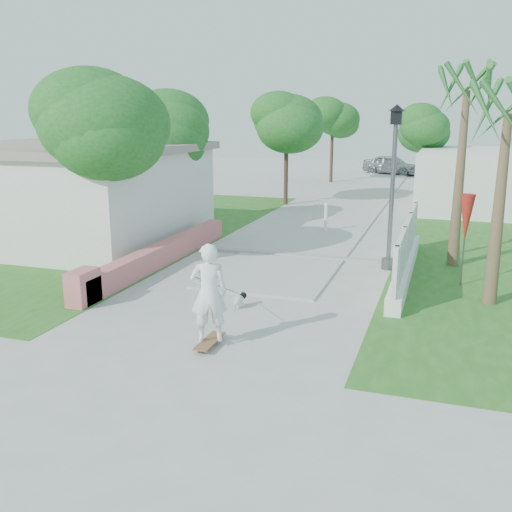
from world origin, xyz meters
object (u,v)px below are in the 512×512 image
at_px(bollard, 326,216).
at_px(parked_car, 391,165).
at_px(street_lamp, 393,182).
at_px(patio_umbrella, 466,219).
at_px(skateboarder, 210,293).
at_px(dog, 239,300).

bearing_deg(bollard, parked_car, 89.56).
xyz_separation_m(street_lamp, parked_car, (-2.53, 26.60, -1.73)).
distance_m(street_lamp, parked_car, 26.77).
bearing_deg(patio_umbrella, street_lamp, 152.24).
distance_m(skateboarder, parked_car, 33.10).
bearing_deg(parked_car, skateboarder, -159.08).
xyz_separation_m(bollard, patio_umbrella, (4.60, -5.50, 1.10)).
bearing_deg(street_lamp, skateboarder, -111.65).
height_order(bollard, parked_car, parked_car).
relative_size(patio_umbrella, skateboarder, 0.81).
distance_m(bollard, skateboarder, 11.01).
bearing_deg(skateboarder, patio_umbrella, -152.79).
relative_size(patio_umbrella, dog, 4.80).
height_order(bollard, skateboarder, skateboarder).
xyz_separation_m(patio_umbrella, dog, (-4.69, -3.40, -1.50)).
bearing_deg(skateboarder, street_lamp, -135.27).
distance_m(street_lamp, bollard, 5.56).
xyz_separation_m(patio_umbrella, parked_car, (-4.43, 27.60, -0.99)).
distance_m(skateboarder, dog, 2.26).
bearing_deg(street_lamp, dog, -122.38).
relative_size(dog, parked_car, 0.12).
xyz_separation_m(patio_umbrella, skateboarder, (-4.48, -5.50, -0.69)).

